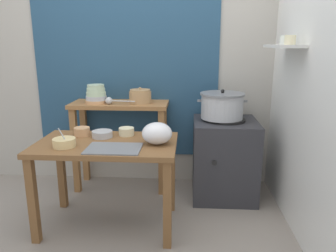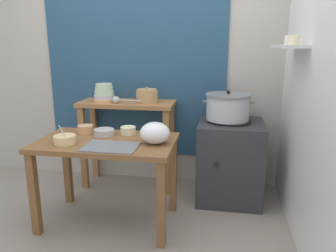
{
  "view_description": "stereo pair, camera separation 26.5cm",
  "coord_description": "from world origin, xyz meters",
  "px_view_note": "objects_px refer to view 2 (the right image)",
  "views": [
    {
      "loc": [
        0.5,
        -2.33,
        1.48
      ],
      "look_at": [
        0.34,
        0.23,
        0.82
      ],
      "focal_mm": 34.85,
      "sensor_mm": 36.0,
      "label": 1
    },
    {
      "loc": [
        0.76,
        -2.3,
        1.48
      ],
      "look_at": [
        0.34,
        0.23,
        0.82
      ],
      "focal_mm": 34.85,
      "sensor_mm": 36.0,
      "label": 2
    }
  ],
  "objects_px": {
    "prep_bowl_2": "(159,132)",
    "prep_bowl_3": "(104,132)",
    "prep_table": "(107,153)",
    "plastic_bag": "(155,133)",
    "clay_pot": "(147,96)",
    "prep_bowl_4": "(128,130)",
    "ladle": "(117,100)",
    "bowl_stack_enamel": "(104,94)",
    "stove_block": "(230,160)",
    "back_shelf_table": "(128,123)",
    "serving_tray": "(111,147)",
    "steamer_pot": "(228,107)",
    "prep_bowl_1": "(85,129)",
    "prep_bowl_0": "(65,139)"
  },
  "relations": [
    {
      "from": "prep_bowl_2",
      "to": "prep_bowl_3",
      "type": "distance_m",
      "value": 0.47
    },
    {
      "from": "prep_table",
      "to": "plastic_bag",
      "type": "height_order",
      "value": "plastic_bag"
    },
    {
      "from": "clay_pot",
      "to": "prep_bowl_4",
      "type": "bearing_deg",
      "value": -94.33
    },
    {
      "from": "prep_table",
      "to": "prep_bowl_4",
      "type": "relative_size",
      "value": 8.57
    },
    {
      "from": "prep_table",
      "to": "ladle",
      "type": "xyz_separation_m",
      "value": [
        -0.11,
        0.65,
        0.33
      ]
    },
    {
      "from": "bowl_stack_enamel",
      "to": "prep_table",
      "type": "bearing_deg",
      "value": -69.48
    },
    {
      "from": "stove_block",
      "to": "prep_bowl_2",
      "type": "distance_m",
      "value": 0.82
    },
    {
      "from": "back_shelf_table",
      "to": "bowl_stack_enamel",
      "type": "height_order",
      "value": "bowl_stack_enamel"
    },
    {
      "from": "stove_block",
      "to": "plastic_bag",
      "type": "bearing_deg",
      "value": -132.89
    },
    {
      "from": "ladle",
      "to": "plastic_bag",
      "type": "xyz_separation_m",
      "value": [
        0.52,
        -0.67,
        -0.13
      ]
    },
    {
      "from": "back_shelf_table",
      "to": "stove_block",
      "type": "height_order",
      "value": "back_shelf_table"
    },
    {
      "from": "clay_pot",
      "to": "stove_block",
      "type": "bearing_deg",
      "value": -8.87
    },
    {
      "from": "stove_block",
      "to": "serving_tray",
      "type": "xyz_separation_m",
      "value": [
        -0.9,
        -0.79,
        0.34
      ]
    },
    {
      "from": "prep_table",
      "to": "steamer_pot",
      "type": "height_order",
      "value": "steamer_pot"
    },
    {
      "from": "prep_table",
      "to": "prep_bowl_2",
      "type": "relative_size",
      "value": 7.23
    },
    {
      "from": "serving_tray",
      "to": "prep_bowl_3",
      "type": "relative_size",
      "value": 2.39
    },
    {
      "from": "prep_bowl_2",
      "to": "steamer_pot",
      "type": "bearing_deg",
      "value": 38.32
    },
    {
      "from": "steamer_pot",
      "to": "ladle",
      "type": "xyz_separation_m",
      "value": [
        -1.07,
        0.01,
        0.03
      ]
    },
    {
      "from": "steamer_pot",
      "to": "prep_bowl_2",
      "type": "height_order",
      "value": "steamer_pot"
    },
    {
      "from": "bowl_stack_enamel",
      "to": "serving_tray",
      "type": "xyz_separation_m",
      "value": [
        0.37,
        -0.88,
        -0.26
      ]
    },
    {
      "from": "clay_pot",
      "to": "bowl_stack_enamel",
      "type": "distance_m",
      "value": 0.43
    },
    {
      "from": "prep_bowl_1",
      "to": "prep_bowl_3",
      "type": "xyz_separation_m",
      "value": [
        0.18,
        -0.04,
        -0.01
      ]
    },
    {
      "from": "serving_tray",
      "to": "back_shelf_table",
      "type": "bearing_deg",
      "value": 98.89
    },
    {
      "from": "prep_bowl_0",
      "to": "prep_bowl_2",
      "type": "height_order",
      "value": "prep_bowl_0"
    },
    {
      "from": "steamer_pot",
      "to": "prep_bowl_1",
      "type": "height_order",
      "value": "steamer_pot"
    },
    {
      "from": "stove_block",
      "to": "plastic_bag",
      "type": "distance_m",
      "value": 0.97
    },
    {
      "from": "clay_pot",
      "to": "prep_bowl_4",
      "type": "relative_size",
      "value": 1.69
    },
    {
      "from": "prep_table",
      "to": "prep_bowl_4",
      "type": "height_order",
      "value": "prep_bowl_4"
    },
    {
      "from": "serving_tray",
      "to": "prep_bowl_4",
      "type": "relative_size",
      "value": 3.12
    },
    {
      "from": "prep_bowl_3",
      "to": "bowl_stack_enamel",
      "type": "bearing_deg",
      "value": 109.17
    },
    {
      "from": "prep_bowl_3",
      "to": "plastic_bag",
      "type": "bearing_deg",
      "value": -18.12
    },
    {
      "from": "serving_tray",
      "to": "bowl_stack_enamel",
      "type": "bearing_deg",
      "value": 112.49
    },
    {
      "from": "steamer_pot",
      "to": "clay_pot",
      "type": "height_order",
      "value": "steamer_pot"
    },
    {
      "from": "prep_bowl_2",
      "to": "prep_bowl_3",
      "type": "xyz_separation_m",
      "value": [
        -0.46,
        -0.06,
        -0.0
      ]
    },
    {
      "from": "serving_tray",
      "to": "stove_block",
      "type": "bearing_deg",
      "value": 41.28
    },
    {
      "from": "clay_pot",
      "to": "prep_bowl_3",
      "type": "bearing_deg",
      "value": -110.44
    },
    {
      "from": "ladle",
      "to": "prep_bowl_1",
      "type": "distance_m",
      "value": 0.53
    },
    {
      "from": "bowl_stack_enamel",
      "to": "clay_pot",
      "type": "bearing_deg",
      "value": 4.89
    },
    {
      "from": "clay_pot",
      "to": "back_shelf_table",
      "type": "bearing_deg",
      "value": -180.0
    },
    {
      "from": "steamer_pot",
      "to": "ladle",
      "type": "distance_m",
      "value": 1.07
    },
    {
      "from": "prep_table",
      "to": "bowl_stack_enamel",
      "type": "distance_m",
      "value": 0.85
    },
    {
      "from": "bowl_stack_enamel",
      "to": "ladle",
      "type": "distance_m",
      "value": 0.17
    },
    {
      "from": "ladle",
      "to": "prep_bowl_4",
      "type": "distance_m",
      "value": 0.53
    },
    {
      "from": "prep_bowl_2",
      "to": "prep_bowl_4",
      "type": "relative_size",
      "value": 1.19
    },
    {
      "from": "prep_table",
      "to": "clay_pot",
      "type": "distance_m",
      "value": 0.84
    },
    {
      "from": "prep_bowl_3",
      "to": "prep_bowl_0",
      "type": "bearing_deg",
      "value": -128.71
    },
    {
      "from": "ladle",
      "to": "clay_pot",
      "type": "bearing_deg",
      "value": 19.72
    },
    {
      "from": "steamer_pot",
      "to": "serving_tray",
      "type": "distance_m",
      "value": 1.19
    },
    {
      "from": "steamer_pot",
      "to": "clay_pot",
      "type": "relative_size",
      "value": 2.14
    },
    {
      "from": "back_shelf_table",
      "to": "prep_bowl_1",
      "type": "height_order",
      "value": "back_shelf_table"
    }
  ]
}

